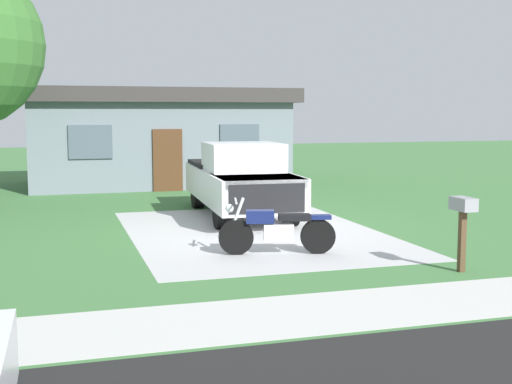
{
  "coord_description": "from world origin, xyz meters",
  "views": [
    {
      "loc": [
        -4.21,
        -14.16,
        2.66
      ],
      "look_at": [
        0.07,
        0.07,
        0.9
      ],
      "focal_mm": 47.28,
      "sensor_mm": 36.0,
      "label": 1
    }
  ],
  "objects_px": {
    "pickup_truck": "(239,179)",
    "neighbor_house": "(156,136)",
    "motorcycle": "(276,229)",
    "mailbox": "(463,214)"
  },
  "relations": [
    {
      "from": "mailbox",
      "to": "neighbor_house",
      "type": "distance_m",
      "value": 15.76
    },
    {
      "from": "motorcycle",
      "to": "mailbox",
      "type": "xyz_separation_m",
      "value": [
        2.53,
        -2.24,
        0.51
      ]
    },
    {
      "from": "mailbox",
      "to": "neighbor_house",
      "type": "bearing_deg",
      "value": 100.32
    },
    {
      "from": "mailbox",
      "to": "pickup_truck",
      "type": "bearing_deg",
      "value": 105.35
    },
    {
      "from": "motorcycle",
      "to": "pickup_truck",
      "type": "distance_m",
      "value": 4.87
    },
    {
      "from": "pickup_truck",
      "to": "neighbor_house",
      "type": "height_order",
      "value": "neighbor_house"
    },
    {
      "from": "pickup_truck",
      "to": "motorcycle",
      "type": "bearing_deg",
      "value": -97.02
    },
    {
      "from": "motorcycle",
      "to": "neighbor_house",
      "type": "distance_m",
      "value": 13.32
    },
    {
      "from": "neighbor_house",
      "to": "pickup_truck",
      "type": "bearing_deg",
      "value": -84.02
    },
    {
      "from": "pickup_truck",
      "to": "neighbor_house",
      "type": "xyz_separation_m",
      "value": [
        -0.88,
        8.44,
        0.84
      ]
    }
  ]
}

